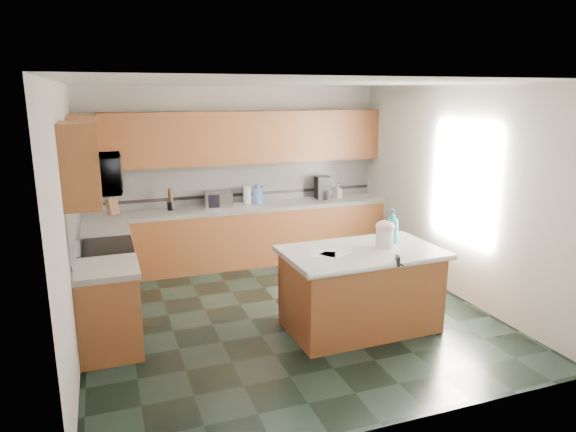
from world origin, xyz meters
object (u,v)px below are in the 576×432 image
coffee_maker (323,188)px  island_base (360,292)px  treat_jar (385,238)px  island_top (362,252)px  soap_bottle_island (392,226)px  knife_block (113,207)px  toaster_oven (219,199)px

coffee_maker → island_base: bearing=-98.7°
island_base → treat_jar: bearing=-1.3°
island_top → treat_jar: treat_jar is taller
treat_jar → soap_bottle_island: size_ratio=0.52×
island_top → knife_block: bearing=131.7°
toaster_oven → island_base: bearing=-61.0°
island_base → soap_bottle_island: (0.45, 0.12, 0.68)m
treat_jar → island_base: bearing=-166.7°
island_base → knife_block: size_ratio=6.93×
island_top → soap_bottle_island: (0.45, 0.12, 0.22)m
knife_block → island_base: bearing=-70.4°
soap_bottle_island → island_base: bearing=-144.3°
island_base → coffee_maker: 2.88m
island_top → toaster_oven: size_ratio=4.25×
island_base → island_top: island_top is taller
soap_bottle_island → knife_block: 3.91m
island_base → toaster_oven: size_ratio=4.00×
soap_bottle_island → knife_block: soap_bottle_island is taller
knife_block → toaster_oven: bearing=-23.6°
island_base → toaster_oven: 2.92m
island_base → soap_bottle_island: 0.83m
toaster_oven → coffee_maker: 1.72m
island_top → coffee_maker: (0.72, 2.71, 0.21)m
island_top → treat_jar: 0.31m
toaster_oven → knife_block: bearing=-171.4°
toaster_oven → coffee_maker: size_ratio=1.11×
coffee_maker → knife_block: bearing=-173.2°
island_base → coffee_maker: (0.72, 2.71, 0.67)m
island_top → knife_block: (-2.51, 2.68, 0.15)m
knife_block → coffee_maker: size_ratio=0.64×
treat_jar → coffee_maker: (0.44, 2.71, 0.08)m
island_top → treat_jar: size_ratio=8.39×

